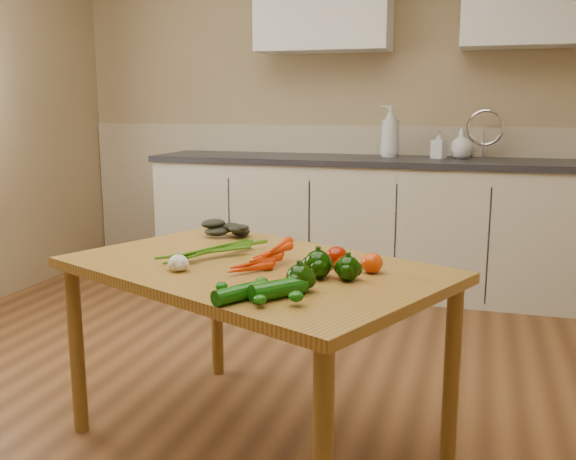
% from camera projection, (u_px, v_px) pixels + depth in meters
% --- Properties ---
extents(room, '(4.04, 5.04, 2.64)m').
position_uv_depth(room, '(213.00, 105.00, 2.39)').
color(room, brown).
rests_on(room, ground).
extents(counter_run, '(2.84, 0.64, 1.14)m').
position_uv_depth(counter_run, '(362.00, 222.00, 4.37)').
color(counter_run, beige).
rests_on(counter_run, ground).
extents(table, '(1.53, 1.29, 0.70)m').
position_uv_depth(table, '(254.00, 286.00, 2.27)').
color(table, '#AB7A31').
rests_on(table, ground).
extents(soap_bottle_a, '(0.13, 0.13, 0.34)m').
position_uv_depth(soap_bottle_a, '(390.00, 131.00, 4.28)').
color(soap_bottle_a, silver).
rests_on(soap_bottle_a, counter_run).
extents(soap_bottle_b, '(0.11, 0.11, 0.18)m').
position_uv_depth(soap_bottle_b, '(439.00, 145.00, 4.18)').
color(soap_bottle_b, silver).
rests_on(soap_bottle_b, counter_run).
extents(soap_bottle_c, '(0.19, 0.19, 0.19)m').
position_uv_depth(soap_bottle_c, '(462.00, 144.00, 4.17)').
color(soap_bottle_c, silver).
rests_on(soap_bottle_c, counter_run).
extents(carrot_bunch, '(0.30, 0.27, 0.06)m').
position_uv_depth(carrot_bunch, '(249.00, 255.00, 2.25)').
color(carrot_bunch, '#E83A05').
rests_on(carrot_bunch, table).
extents(leafy_greens, '(0.19, 0.17, 0.09)m').
position_uv_depth(leafy_greens, '(230.00, 226.00, 2.71)').
color(leafy_greens, black).
rests_on(leafy_greens, table).
extents(garlic_bulb, '(0.07, 0.07, 0.06)m').
position_uv_depth(garlic_bulb, '(178.00, 263.00, 2.16)').
color(garlic_bulb, silver).
rests_on(garlic_bulb, table).
extents(pepper_a, '(0.09, 0.09, 0.09)m').
position_uv_depth(pepper_a, '(318.00, 264.00, 2.07)').
color(pepper_a, black).
rests_on(pepper_a, table).
extents(pepper_b, '(0.08, 0.08, 0.08)m').
position_uv_depth(pepper_b, '(348.00, 268.00, 2.05)').
color(pepper_b, black).
rests_on(pepper_b, table).
extents(pepper_c, '(0.08, 0.08, 0.08)m').
position_uv_depth(pepper_c, '(299.00, 278.00, 1.92)').
color(pepper_c, black).
rests_on(pepper_c, table).
extents(tomato_a, '(0.08, 0.08, 0.07)m').
position_uv_depth(tomato_a, '(337.00, 257.00, 2.21)').
color(tomato_a, '#931502').
rests_on(tomato_a, table).
extents(tomato_b, '(0.06, 0.06, 0.06)m').
position_uv_depth(tomato_b, '(339.00, 260.00, 2.20)').
color(tomato_b, '#DE3D05').
rests_on(tomato_b, table).
extents(tomato_c, '(0.07, 0.07, 0.07)m').
position_uv_depth(tomato_c, '(372.00, 263.00, 2.14)').
color(tomato_c, '#DE3D05').
rests_on(tomato_c, table).
extents(zucchini_a, '(0.15, 0.17, 0.05)m').
position_uv_depth(zucchini_a, '(278.00, 289.00, 1.86)').
color(zucchini_a, '#0A4807').
rests_on(zucchini_a, table).
extents(zucchini_b, '(0.13, 0.18, 0.05)m').
position_uv_depth(zucchini_b, '(240.00, 293.00, 1.84)').
color(zucchini_b, '#0A4807').
rests_on(zucchini_b, table).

